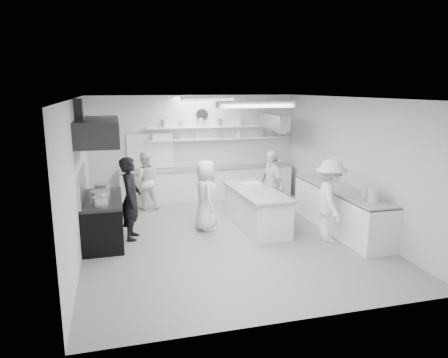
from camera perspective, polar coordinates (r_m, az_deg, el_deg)
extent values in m
cube|color=gray|center=(9.24, 0.35, -7.98)|extent=(6.00, 7.00, 0.02)
cube|color=silver|center=(8.66, 0.38, 11.09)|extent=(6.00, 7.00, 0.02)
cube|color=beige|center=(12.20, -3.97, 4.33)|extent=(6.00, 0.04, 3.00)
cube|color=beige|center=(5.63, 9.79, -5.46)|extent=(6.00, 0.04, 3.00)
cube|color=beige|center=(8.56, -19.40, 0.18)|extent=(0.04, 7.00, 3.00)
cube|color=beige|center=(10.03, 17.15, 2.04)|extent=(0.04, 7.00, 3.00)
cube|color=black|center=(9.19, -16.25, -5.58)|extent=(0.80, 1.80, 0.90)
cube|color=#252527|center=(8.81, -17.00, 6.27)|extent=(0.85, 2.00, 0.50)
cube|color=white|center=(12.16, -2.24, -0.66)|extent=(5.00, 0.60, 0.92)
cube|color=white|center=(12.19, -0.62, 5.54)|extent=(4.20, 0.26, 0.04)
cube|color=white|center=(12.15, -0.62, 7.18)|extent=(4.20, 0.26, 0.04)
cube|color=black|center=(12.01, -10.06, 3.80)|extent=(1.30, 0.04, 1.00)
cylinder|color=white|center=(12.10, -3.06, 8.80)|extent=(0.32, 0.05, 0.32)
cube|color=white|center=(9.92, 15.65, -4.10)|extent=(0.74, 3.30, 0.94)
cube|color=#ABB0BB|center=(11.61, 6.86, 7.84)|extent=(0.30, 1.60, 0.40)
cube|color=white|center=(6.95, 4.34, 10.15)|extent=(1.30, 0.25, 0.10)
cube|color=white|center=(10.41, -2.27, 10.92)|extent=(1.30, 0.25, 0.10)
cube|color=white|center=(9.81, 4.39, -4.16)|extent=(0.94, 2.30, 0.84)
cylinder|color=#ABB0BB|center=(8.74, -16.52, -2.44)|extent=(0.40, 0.40, 0.27)
imported|color=black|center=(9.10, -12.65, -2.63)|extent=(0.54, 0.72, 1.79)
imported|color=white|center=(11.30, -10.75, -0.22)|extent=(0.79, 0.63, 1.56)
imported|color=white|center=(9.49, -2.51, -2.26)|extent=(0.55, 0.81, 1.61)
imported|color=white|center=(10.18, 6.53, -0.94)|extent=(0.55, 1.07, 1.75)
imported|color=white|center=(9.06, 14.36, -2.88)|extent=(0.93, 1.27, 1.77)
imported|color=#ABB0BB|center=(10.38, 4.36, -0.65)|extent=(0.27, 0.27, 0.07)
imported|color=white|center=(9.13, 6.32, -2.54)|extent=(0.25, 0.25, 0.06)
imported|color=white|center=(9.03, 18.67, -2.63)|extent=(0.23, 0.23, 0.05)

